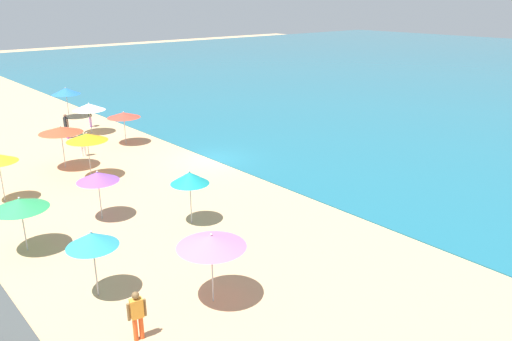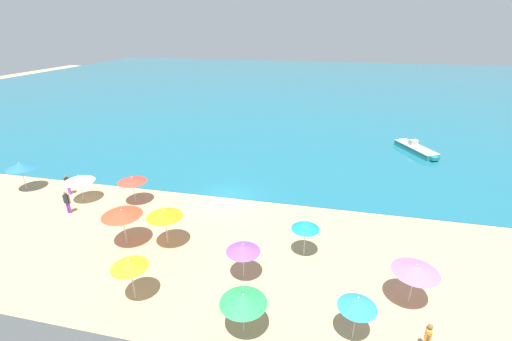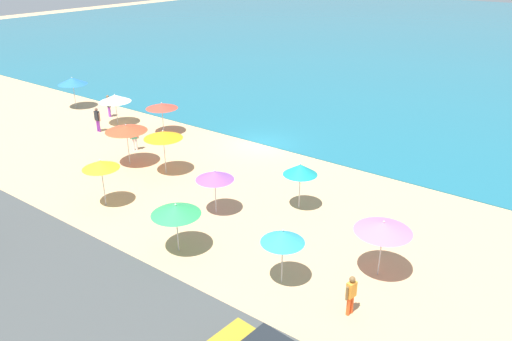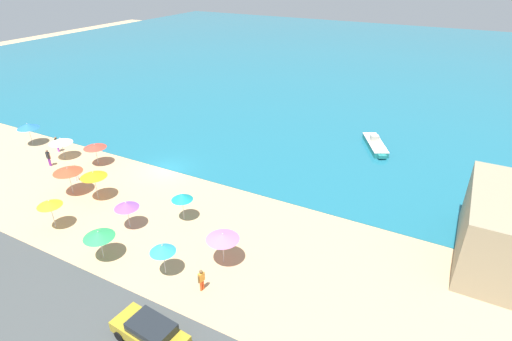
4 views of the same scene
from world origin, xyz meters
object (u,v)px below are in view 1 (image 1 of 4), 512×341
Objects in this scene: beach_umbrella_7 at (89,107)px; bather_3 at (137,313)px; beach_umbrella_0 at (20,204)px; beach_umbrella_10 at (61,130)px; bather_0 at (90,115)px; bather_1 at (66,125)px; beach_umbrella_9 at (98,177)px; beach_umbrella_6 at (211,241)px; beach_umbrella_1 at (92,240)px; beach_umbrella_3 at (87,137)px; bather_2 at (82,142)px; beach_umbrella_4 at (190,178)px; beach_umbrella_5 at (66,91)px; beach_umbrella_8 at (124,115)px.

beach_umbrella_7 reaches higher than bather_3.
beach_umbrella_10 reaches higher than beach_umbrella_0.
beach_umbrella_7 reaches higher than bather_0.
beach_umbrella_0 is 17.20m from bather_1.
beach_umbrella_0 reaches higher than bather_0.
beach_umbrella_7 is 15.89m from beach_umbrella_9.
beach_umbrella_10 is (-16.67, 1.49, 0.10)m from beach_umbrella_6.
bather_1 is at bearing 169.94° from beach_umbrella_6.
bather_1 is at bearing -82.01° from beach_umbrella_7.
bather_1 is (-23.05, 4.09, -1.22)m from beach_umbrella_6.
beach_umbrella_1 is 14.48m from beach_umbrella_10.
beach_umbrella_1 is at bearing -135.95° from beach_umbrella_6.
beach_umbrella_3 reaches higher than beach_umbrella_0.
beach_umbrella_6 is 18.55m from bather_2.
beach_umbrella_4 is 1.00× the size of beach_umbrella_6.
beach_umbrella_9 is 0.90× the size of beach_umbrella_10.
beach_umbrella_5 is 1.13× the size of beach_umbrella_8.
beach_umbrella_5 is (-21.69, 10.16, 0.20)m from beach_umbrella_0.
beach_umbrella_0 is 6.72m from beach_umbrella_4.
beach_umbrella_0 is at bearing -31.24° from beach_umbrella_7.
beach_umbrella_6 is at bearing -0.29° from beach_umbrella_9.
bather_3 is (7.81, 0.71, -1.11)m from beach_umbrella_0.
bather_3 is at bearing -20.65° from bather_0.
beach_umbrella_5 is 1.59× the size of bather_3.
beach_umbrella_1 is at bearing -64.22° from beach_umbrella_4.
beach_umbrella_6 is at bearing 93.06° from bather_3.
bather_0 is 3.40m from bather_1.
beach_umbrella_4 is 1.55× the size of bather_3.
beach_umbrella_10 is 1.60× the size of bather_3.
beach_umbrella_6 reaches higher than bather_1.
bather_1 is at bearing -22.13° from beach_umbrella_5.
beach_umbrella_3 is 2.68m from beach_umbrella_10.
beach_umbrella_4 is 1.10× the size of beach_umbrella_8.
beach_umbrella_6 is at bearing -10.11° from bather_2.
beach_umbrella_7 is 1.03× the size of beach_umbrella_8.
bather_2 is (0.87, -3.35, -1.06)m from beach_umbrella_8.
beach_umbrella_7 is at bearing 145.86° from beach_umbrella_10.
beach_umbrella_1 is at bearing -16.91° from beach_umbrella_10.
beach_umbrella_7 is at bearing 148.76° from beach_umbrella_0.
beach_umbrella_7 is 1.38× the size of bather_2.
beach_umbrella_0 reaches higher than bather_1.
bather_0 reaches higher than bather_3.
beach_umbrella_8 is 1.28× the size of bather_1.
beach_umbrella_6 is 1.07× the size of beach_umbrella_7.
beach_umbrella_5 is 4.35m from bather_0.
bather_3 is (18.37, -6.05, -0.05)m from bather_2.
beach_umbrella_6 is 1.47× the size of bather_2.
beach_umbrella_0 is 20.33m from bather_0.
beach_umbrella_3 is at bearing 157.50° from beach_umbrella_1.
beach_umbrella_3 is 5.77m from beach_umbrella_9.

